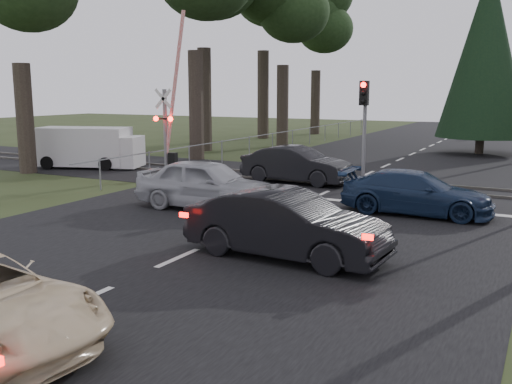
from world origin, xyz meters
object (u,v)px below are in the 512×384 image
Objects in this scene: white_van at (91,148)px; traffic_signal_center at (364,116)px; silver_car at (207,184)px; blue_sedan at (416,193)px; crossing_signal at (170,130)px; dark_hatchback at (286,225)px; dark_car_far at (297,165)px.

traffic_signal_center is at bearing -19.00° from white_van.
blue_sedan is (6.11, 2.28, -0.14)m from silver_car.
crossing_signal is 1.50× the size of dark_hatchback.
traffic_signal_center is at bearing 37.78° from blue_sedan.
dark_car_far is at bearing 172.92° from traffic_signal_center.
white_van is at bearing 171.02° from crossing_signal.
dark_hatchback is 1.02× the size of blue_sedan.
dark_car_far is at bearing -6.51° from silver_car.
silver_car is (4.93, -4.82, -1.26)m from crossing_signal.
dark_hatchback is 0.87× the size of white_van.
traffic_signal_center is 0.88× the size of dark_hatchback.
traffic_signal_center is at bearing 10.43° from dark_hatchback.
dark_hatchback is 0.99× the size of silver_car.
white_van reaches higher than dark_hatchback.
crossing_signal is at bearing 43.57° from silver_car.
traffic_signal_center reaches higher than silver_car.
dark_hatchback is at bearing -51.82° from white_van.
traffic_signal_center reaches higher than white_van.
traffic_signal_center is 0.77× the size of white_van.
dark_car_far is (0.47, 6.07, -0.05)m from silver_car.
dark_hatchback is (9.44, -8.61, -1.29)m from crossing_signal.
white_van is at bearing 94.98° from dark_car_far.
crossing_signal is at bearing 51.09° from dark_hatchback.
traffic_signal_center reaches higher than dark_hatchback.
traffic_signal_center is at bearing 6.15° from crossing_signal.
crossing_signal is at bearing -28.19° from white_van.
crossing_signal reaches higher than dark_hatchback.
silver_car is at bearing -120.32° from traffic_signal_center.
traffic_signal_center is 0.91× the size of dark_car_far.
white_van is (-16.37, 3.38, 0.34)m from blue_sedan.
crossing_signal is 12.84m from dark_hatchback.
blue_sedan is at bearing -121.09° from dark_car_far.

